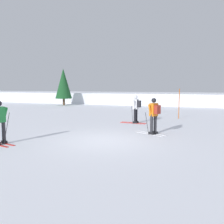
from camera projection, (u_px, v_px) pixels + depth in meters
The scene contains 7 objects.
ground_plane at pixel (104, 141), 9.71m from camera, with size 120.00×120.00×0.00m, color white.
far_snow_ridge at pixel (162, 98), 29.82m from camera, with size 80.00×8.04×1.37m, color white.
skier_white at pixel (136, 108), 14.13m from camera, with size 1.62×1.00×1.71m.
skier_orange at pixel (154, 114), 10.87m from camera, with size 1.58×1.09×1.71m.
skier_green at pixel (0, 121), 8.99m from camera, with size 1.64×0.98×1.71m.
trail_marker_pole at pixel (179, 104), 16.15m from camera, with size 0.05×0.05×2.09m, color #C65614.
conifer_far_left at pixel (63, 84), 27.16m from camera, with size 1.92×1.92×4.29m.
Camera 1 is at (3.31, -8.93, 2.27)m, focal length 37.36 mm.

